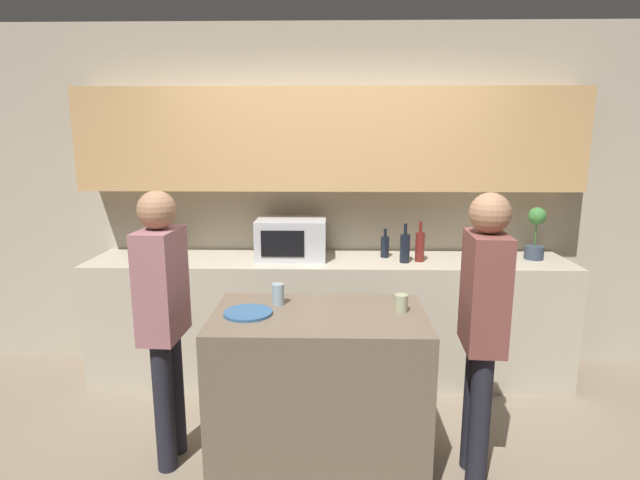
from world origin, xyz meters
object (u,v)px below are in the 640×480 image
Objects in this scene: microwave at (291,239)px; toaster at (155,245)px; cup_1 at (278,294)px; potted_plant at (536,233)px; cup_0 at (401,303)px; person_center at (163,308)px; bottle_0 at (385,246)px; bottle_1 at (405,248)px; bottle_2 at (420,246)px; plate_on_island at (248,313)px; person_left at (483,317)px.

microwave is 2.00× the size of toaster.
potted_plant is at bearing 29.28° from cup_1.
potted_plant reaches higher than cup_0.
person_center reaches higher than microwave.
bottle_0 is at bearing 88.41° from cup_0.
bottle_1 is 3.05× the size of cup_0.
person_center reaches higher than bottle_2.
bottle_1 is at bearing 47.27° from plate_on_island.
bottle_0 is at bearing 2.90° from microwave.
cup_0 is at bearing -104.90° from bottle_2.
cup_0 is 0.06× the size of person_center.
plate_on_island is at bearing -175.73° from cup_0.
person_left is (-0.74, -1.23, -0.21)m from potted_plant.
bottle_2 is at bearing -174.09° from potted_plant.
bottle_2 reaches higher than cup_1.
microwave is 1.73× the size of bottle_2.
bottle_2 is 3.16× the size of cup_0.
person_left is (1.09, -1.23, -0.16)m from microwave.
plate_on_island is 0.48m from person_center.
bottle_0 is (0.71, 0.04, -0.06)m from microwave.
toaster is at bearing -156.23° from person_center.
bottle_0 reaches higher than toaster.
plate_on_island is at bearing 92.34° from person_left.
microwave is 1.21m from plate_on_island.
microwave reaches higher than bottle_1.
toaster is 2.74× the size of cup_0.
person_center is at bearing 179.95° from cup_0.
bottle_1 is 0.12m from bottle_2.
cup_1 is (-1.83, -1.03, -0.16)m from potted_plant.
potted_plant is at bearing -1.77° from bottle_0.
bottle_2 is (-0.88, -0.09, -0.08)m from potted_plant.
plate_on_island is 0.16× the size of person_left.
bottle_1 is at bearing -51.42° from bottle_0.
cup_0 is at bearing 80.20° from person_left.
potted_plant reaches higher than plate_on_island.
cup_1 is (0.00, -1.02, -0.11)m from microwave.
toaster is at bearing 135.78° from cup_1.
bottle_0 reaches higher than cup_0.
plate_on_island is (0.91, -1.19, -0.10)m from toaster.
bottle_1 is (1.89, -0.13, 0.02)m from toaster.
person_center is at bearing -68.92° from toaster.
microwave is 1.03m from cup_1.
toaster is 0.87× the size of bottle_2.
microwave is 4.34× the size of cup_1.
microwave is 5.48× the size of cup_0.
cup_0 is (-0.16, -1.00, -0.09)m from bottle_1.
cup_1 is at bearing -89.74° from microwave.
microwave is at bearing 174.67° from bottle_2.
bottle_1 is (0.13, -0.16, 0.03)m from bottle_0.
potted_plant is (2.88, 0.00, 0.11)m from toaster.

